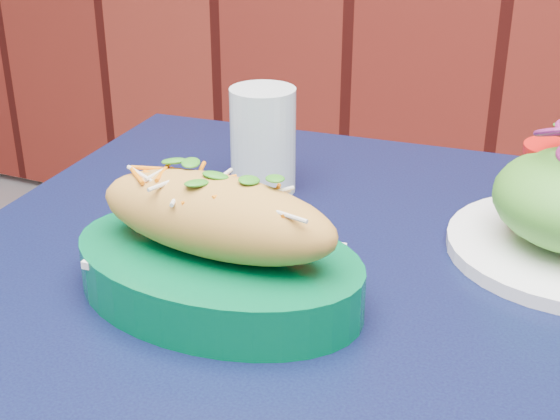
% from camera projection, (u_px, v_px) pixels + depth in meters
% --- Properties ---
extents(banh_mi_basket, '(0.24, 0.16, 0.11)m').
position_uv_depth(banh_mi_basket, '(217.00, 250.00, 0.59)').
color(banh_mi_basket, '#005931').
rests_on(banh_mi_basket, cafe_table).
extents(water_glass, '(0.07, 0.07, 0.11)m').
position_uv_depth(water_glass, '(263.00, 140.00, 0.78)').
color(water_glass, silver).
rests_on(water_glass, cafe_table).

